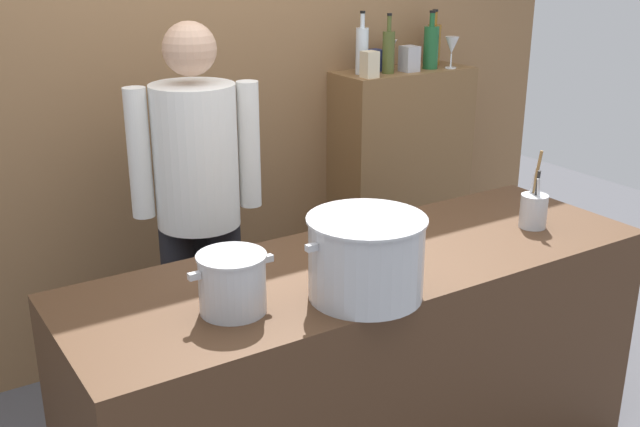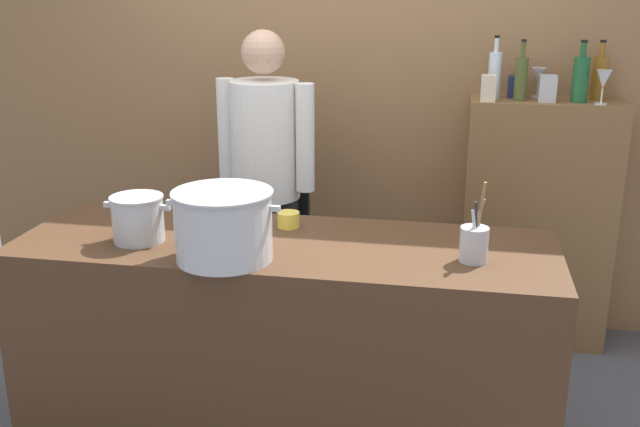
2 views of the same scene
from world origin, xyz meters
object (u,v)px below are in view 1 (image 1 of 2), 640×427
chef (198,195)px  spice_tin_silver (409,59)px  wine_bottle_amber (434,43)px  utensil_crock (534,210)px  spice_tin_cream (370,64)px  wine_bottle_green (431,46)px  wine_glass_short (452,46)px  wine_bottle_olive (388,51)px  wine_glass_wide (389,48)px  stockpot_small (232,283)px  stockpot_large (366,257)px  wine_bottle_clear (362,50)px  butter_jar (334,237)px  spice_tin_navy (374,60)px

chef → spice_tin_silver: (1.35, 0.33, 0.41)m
chef → wine_bottle_amber: chef is taller
utensil_crock → spice_tin_cream: size_ratio=2.30×
wine_bottle_green → spice_tin_silver: bearing=-174.8°
wine_bottle_green → wine_glass_short: bearing=-28.0°
chef → wine_bottle_green: bearing=-152.6°
wine_glass_short → wine_bottle_olive: bearing=172.6°
wine_bottle_green → wine_glass_short: 0.11m
utensil_crock → spice_tin_silver: size_ratio=2.30×
wine_bottle_amber → wine_glass_wide: wine_bottle_amber is taller
wine_bottle_olive → stockpot_small: bearing=-140.6°
stockpot_small → wine_glass_short: bearing=32.2°
wine_bottle_olive → spice_tin_cream: 0.17m
wine_glass_wide → spice_tin_cream: 0.31m
chef → wine_bottle_green: 1.61m
stockpot_large → utensil_crock: (0.90, 0.15, -0.06)m
wine_bottle_clear → wine_bottle_olive: bearing=-22.9°
chef → stockpot_small: size_ratio=6.10×
wine_bottle_amber → wine_glass_wide: 0.29m
butter_jar → utensil_crock: bearing=-18.7°
wine_glass_short → spice_tin_silver: size_ratio=1.27×
stockpot_small → wine_bottle_green: wine_bottle_green is taller
wine_bottle_olive → wine_glass_wide: wine_bottle_olive is taller
wine_bottle_olive → wine_bottle_clear: size_ratio=0.96×
stockpot_large → spice_tin_cream: (0.96, 1.31, 0.34)m
chef → wine_glass_short: (1.60, 0.29, 0.46)m
stockpot_small → utensil_crock: 1.29m
utensil_crock → butter_jar: bearing=161.3°
wine_bottle_clear → spice_tin_silver: (0.25, -0.06, -0.06)m
utensil_crock → wine_glass_short: size_ratio=1.80×
chef → butter_jar: bearing=127.0°
spice_tin_navy → spice_tin_silver: bearing=-39.4°
spice_tin_navy → spice_tin_cream: bearing=-132.5°
wine_bottle_green → spice_tin_cream: (-0.44, -0.06, -0.05)m
chef → utensil_crock: chef is taller
spice_tin_navy → butter_jar: bearing=-131.8°
wine_bottle_clear → spice_tin_silver: wine_bottle_clear is taller
butter_jar → spice_tin_silver: 1.51m
wine_bottle_olive → wine_glass_short: size_ratio=1.80×
spice_tin_cream → butter_jar: bearing=-131.7°
spice_tin_silver → butter_jar: bearing=-139.0°
stockpot_large → wine_bottle_amber: 2.13m
stockpot_small → wine_bottle_olive: wine_bottle_olive is taller
wine_bottle_amber → spice_tin_silver: wine_bottle_amber is taller
wine_bottle_clear → wine_glass_wide: 0.23m
spice_tin_navy → wine_bottle_amber: bearing=-0.3°
wine_glass_wide → chef: bearing=-160.9°
stockpot_small → spice_tin_cream: bearing=41.2°
wine_bottle_green → spice_tin_navy: 0.32m
utensil_crock → wine_glass_wide: 1.44m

